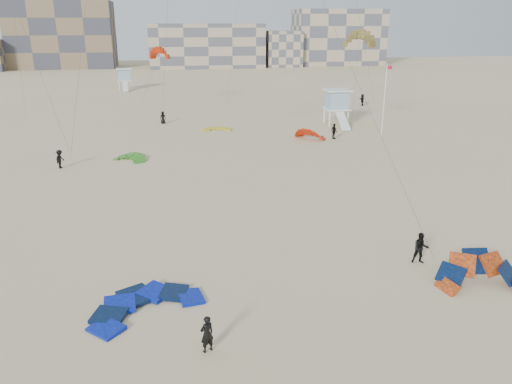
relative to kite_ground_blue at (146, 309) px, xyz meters
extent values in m
plane|color=beige|center=(2.07, -0.83, 0.00)|extent=(320.00, 320.00, 0.00)
imported|color=black|center=(2.59, -3.60, 0.80)|extent=(0.69, 0.60, 1.60)
imported|color=black|center=(14.61, 2.24, 0.88)|extent=(0.99, 0.85, 1.76)
imported|color=black|center=(-8.54, 25.01, 0.84)|extent=(0.95, 1.23, 1.68)
imported|color=black|center=(19.41, 32.36, 0.86)|extent=(0.69, 1.09, 1.73)
imported|color=black|center=(0.35, 44.58, 0.79)|extent=(0.84, 0.60, 1.58)
imported|color=black|center=(31.11, 54.34, 0.90)|extent=(0.62, 1.70, 1.81)
cylinder|color=#3F3F3F|center=(-5.26, 21.55, 9.72)|extent=(4.43, 5.13, 17.44)
cylinder|color=#3F3F3F|center=(13.88, 15.84, 11.41)|extent=(1.33, 30.44, 20.84)
cylinder|color=#3F3F3F|center=(-10.24, 28.03, 9.55)|extent=(4.29, 1.37, 17.11)
cylinder|color=#3F3F3F|center=(1.66, 45.77, 13.79)|extent=(2.71, 8.43, 25.59)
cylinder|color=#3F3F3F|center=(21.36, 31.93, 5.82)|extent=(0.31, 0.07, 9.64)
cylinder|color=#3F3F3F|center=(27.93, 47.70, 10.62)|extent=(6.68, 3.91, 19.25)
cylinder|color=#3F3F3F|center=(-16.84, 47.53, 9.21)|extent=(0.33, 3.29, 16.42)
cylinder|color=#3F3F3F|center=(11.76, 55.95, 14.76)|extent=(3.67, 0.67, 27.53)
cylinder|color=#3F3F3F|center=(-1.33, 56.07, 4.50)|extent=(3.10, 0.22, 7.01)
cube|color=white|center=(22.24, 40.34, 2.03)|extent=(3.09, 3.09, 0.15)
cube|color=#8CA8BF|center=(22.24, 40.34, 3.20)|extent=(2.54, 2.54, 2.18)
cube|color=white|center=(22.24, 40.34, 4.37)|extent=(3.20, 3.20, 0.17)
cube|color=white|center=(22.24, 37.40, 0.98)|extent=(1.13, 3.10, 1.80)
cube|color=white|center=(-7.21, 80.31, 1.82)|extent=(2.94, 2.94, 0.14)
cube|color=#8CA8BF|center=(-7.21, 80.31, 2.86)|extent=(2.41, 2.41, 1.95)
cube|color=white|center=(-7.21, 80.31, 3.91)|extent=(3.04, 3.04, 0.16)
cube|color=white|center=(-7.21, 77.68, 0.88)|extent=(1.19, 2.83, 1.61)
cylinder|color=white|center=(25.54, 33.40, 4.09)|extent=(0.10, 0.10, 8.18)
cube|color=red|center=(25.84, 33.40, 7.67)|extent=(0.61, 0.02, 0.41)
cube|color=#796349|center=(-27.93, 133.17, 9.00)|extent=(28.00, 14.00, 18.00)
cube|color=tan|center=(12.07, 129.17, 6.00)|extent=(32.00, 16.00, 12.00)
cube|color=tan|center=(52.07, 131.17, 8.00)|extent=(26.00, 14.00, 16.00)
cube|color=tan|center=(34.07, 127.17, 5.00)|extent=(10.00, 10.00, 10.00)
camera|label=1|loc=(1.75, -20.56, 12.54)|focal=35.00mm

